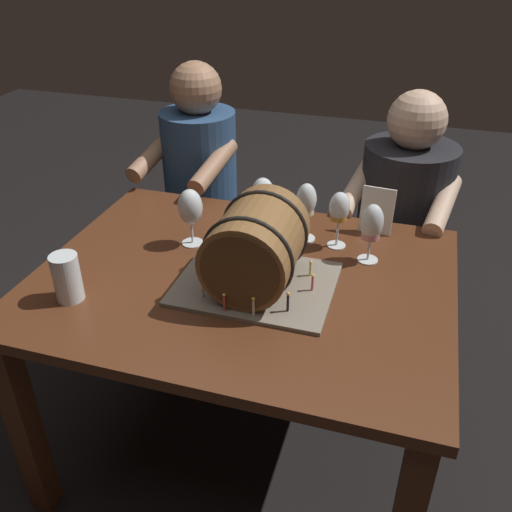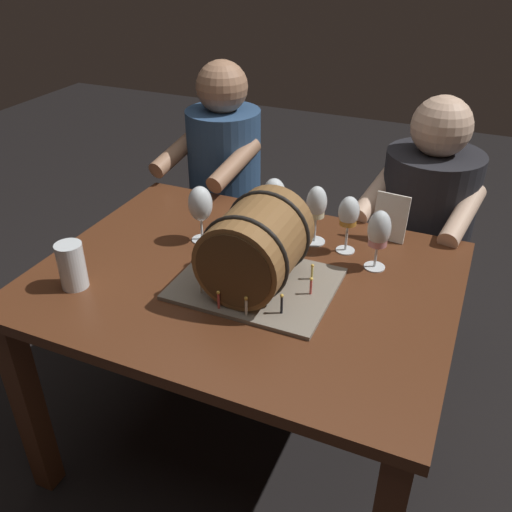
{
  "view_description": "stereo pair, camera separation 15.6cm",
  "coord_description": "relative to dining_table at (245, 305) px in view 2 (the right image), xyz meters",
  "views": [
    {
      "loc": [
        0.44,
        -1.32,
        1.65
      ],
      "look_at": [
        0.05,
        -0.04,
        0.84
      ],
      "focal_mm": 39.0,
      "sensor_mm": 36.0,
      "label": 1
    },
    {
      "loc": [
        0.59,
        -1.26,
        1.65
      ],
      "look_at": [
        0.05,
        -0.04,
        0.84
      ],
      "focal_mm": 39.0,
      "sensor_mm": 36.0,
      "label": 2
    }
  ],
  "objects": [
    {
      "name": "ground_plane",
      "position": [
        0.0,
        0.0,
        -0.63
      ],
      "size": [
        8.0,
        8.0,
        0.0
      ],
      "primitive_type": "plane",
      "color": "black"
    },
    {
      "name": "dining_table",
      "position": [
        0.0,
        0.0,
        0.0
      ],
      "size": [
        1.23,
        0.95,
        0.74
      ],
      "color": "#562D19",
      "rests_on": "ground"
    },
    {
      "name": "barrel_cake",
      "position": [
        0.05,
        -0.04,
        0.23
      ],
      "size": [
        0.45,
        0.35,
        0.27
      ],
      "color": "gray",
      "rests_on": "dining_table"
    },
    {
      "name": "wine_glass_rose",
      "position": [
        0.35,
        0.2,
        0.24
      ],
      "size": [
        0.07,
        0.07,
        0.19
      ],
      "color": "white",
      "rests_on": "dining_table"
    },
    {
      "name": "wine_glass_empty",
      "position": [
        -0.22,
        0.14,
        0.24
      ],
      "size": [
        0.08,
        0.08,
        0.19
      ],
      "color": "white",
      "rests_on": "dining_table"
    },
    {
      "name": "wine_glass_red",
      "position": [
        -0.02,
        0.27,
        0.24
      ],
      "size": [
        0.08,
        0.08,
        0.2
      ],
      "color": "white",
      "rests_on": "dining_table"
    },
    {
      "name": "wine_glass_white",
      "position": [
        0.13,
        0.27,
        0.24
      ],
      "size": [
        0.07,
        0.07,
        0.2
      ],
      "color": "white",
      "rests_on": "dining_table"
    },
    {
      "name": "wine_glass_amber",
      "position": [
        0.24,
        0.26,
        0.24
      ],
      "size": [
        0.07,
        0.07,
        0.19
      ],
      "color": "white",
      "rests_on": "dining_table"
    },
    {
      "name": "beer_pint",
      "position": [
        -0.43,
        -0.25,
        0.17
      ],
      "size": [
        0.08,
        0.08,
        0.14
      ],
      "color": "white",
      "rests_on": "dining_table"
    },
    {
      "name": "menu_card",
      "position": [
        0.35,
        0.39,
        0.19
      ],
      "size": [
        0.11,
        0.04,
        0.16
      ],
      "primitive_type": "cube",
      "rotation": [
        -0.14,
        0.0,
        -0.09
      ],
      "color": "silver",
      "rests_on": "dining_table"
    },
    {
      "name": "person_seated_left",
      "position": [
        -0.43,
        0.72,
        -0.09
      ],
      "size": [
        0.38,
        0.48,
        1.19
      ],
      "color": "#1B2D46",
      "rests_on": "ground"
    },
    {
      "name": "person_seated_right",
      "position": [
        0.43,
        0.72,
        -0.09
      ],
      "size": [
        0.45,
        0.52,
        1.14
      ],
      "color": "black",
      "rests_on": "ground"
    }
  ]
}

